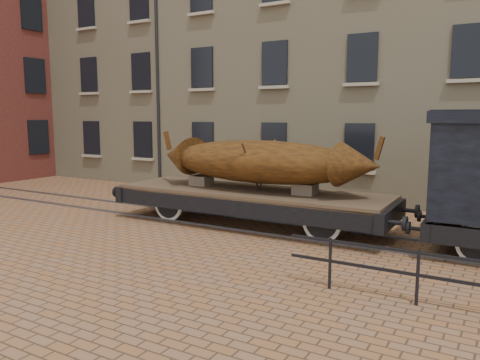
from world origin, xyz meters
The scene contains 5 objects.
ground centered at (0.00, 0.00, 0.00)m, with size 90.00×90.00×0.00m, color brown.
warehouse_cream centered at (3.00, 9.99, 7.00)m, with size 40.00×10.19×14.00m.
rail_track centered at (0.00, 0.00, 0.03)m, with size 30.00×1.52×0.06m.
flatcar_wagon centered at (-0.87, 0.00, 0.89)m, with size 9.43×2.56×1.42m.
iron_boat centered at (-0.55, 0.00, 1.98)m, with size 7.26×2.12×1.71m.
Camera 1 is at (5.87, -12.18, 3.32)m, focal length 35.00 mm.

